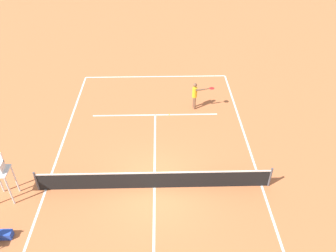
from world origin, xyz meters
TOP-DOWN VIEW (x-y plane):
  - ground_plane at (0.00, 0.00)m, footprint 60.00×60.00m
  - court_lines at (0.00, 0.00)m, footprint 9.86×21.00m
  - tennis_net at (0.00, 0.00)m, footprint 10.46×0.10m
  - player_serving at (-2.39, -6.43)m, footprint 1.32×0.45m
  - tennis_ball at (-0.83, -5.74)m, footprint 0.07×0.07m
  - equipment_bag at (5.88, 2.45)m, footprint 0.76×0.32m

SIDE VIEW (x-z plane):
  - ground_plane at x=0.00m, z-range 0.00..0.00m
  - court_lines at x=0.00m, z-range 0.00..0.01m
  - tennis_ball at x=-0.83m, z-range 0.00..0.07m
  - equipment_bag at x=5.88m, z-range 0.00..0.30m
  - tennis_net at x=0.00m, z-range -0.04..1.03m
  - player_serving at x=-2.39m, z-range 0.16..1.87m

